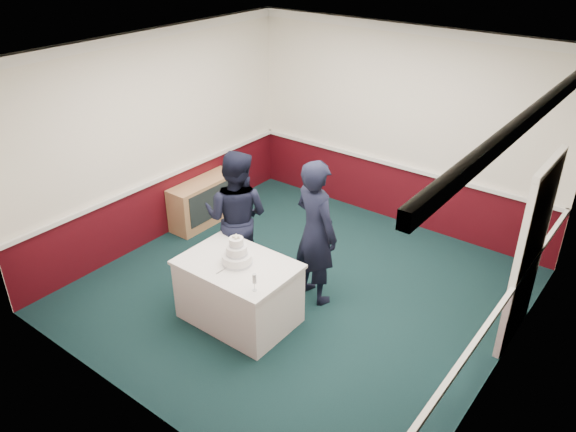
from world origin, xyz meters
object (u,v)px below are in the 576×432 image
Objects in this scene: wedding_cake at (237,255)px; cake_knife at (223,270)px; sideboard at (205,201)px; cake_table at (239,291)px; person_man at (236,217)px; champagne_flute at (254,280)px; person_woman at (316,232)px.

wedding_cake reaches higher than cake_knife.
sideboard is 2.60m from wedding_cake.
wedding_cake is (-0.00, 0.00, 0.50)m from cake_table.
cake_table is 0.50m from wedding_cake.
cake_table is at bearing 112.13° from person_man.
wedding_cake reaches higher than cake_table.
cake_knife is 1.07× the size of champagne_flute.
cake_knife is at bearing 84.39° from person_woman.
person_woman reaches higher than wedding_cake.
person_man reaches higher than champagne_flute.
wedding_cake is at bearing 81.62° from person_woman.
person_man is (-0.58, 0.87, 0.10)m from cake_knife.
champagne_flute reaches higher than cake_knife.
wedding_cake is 0.20× the size of person_woman.
sideboard is 0.65× the size of person_woman.
champagne_flute is at bearing -29.25° from cake_table.
sideboard is at bearing -49.94° from person_man.
person_woman is (0.44, 0.92, 0.03)m from wedding_cake.
person_man is at bearing 125.41° from cake_knife.
cake_knife is (-0.03, -0.20, 0.39)m from cake_table.
champagne_flute is at bearing 109.95° from person_woman.
sideboard is at bearing 145.21° from champagne_flute.
cake_knife is at bearing -39.94° from sideboard.
person_man is at bearing -29.71° from sideboard.
wedding_cake is 1.65× the size of cake_knife.
wedding_cake is 1.78× the size of champagne_flute.
person_woman reaches higher than cake_table.
sideboard is 2.54m from cake_table.
cake_knife is 0.12× the size of person_man.
sideboard is at bearing 141.72° from cake_knife.
person_man reaches higher than cake_table.
champagne_flute is (0.50, -0.28, 0.53)m from cake_table.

